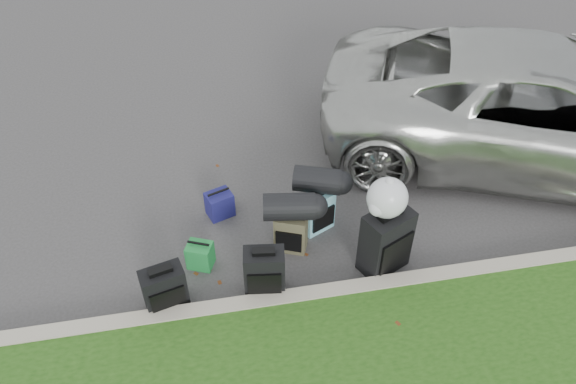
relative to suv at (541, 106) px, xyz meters
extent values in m
plane|color=#383535|center=(-3.53, -1.00, -0.81)|extent=(120.00, 120.00, 0.00)
cube|color=#9E937F|center=(-3.53, -2.00, -0.74)|extent=(120.00, 0.18, 0.15)
imported|color=#B7B7B2|center=(0.00, 0.00, 0.00)|extent=(6.45, 4.69, 1.63)
cube|color=black|center=(-5.14, -1.79, -0.53)|extent=(0.50, 0.35, 0.56)
cube|color=black|center=(-4.07, -1.78, -0.50)|extent=(0.47, 0.32, 0.63)
cube|color=#3E3B27|center=(-3.66, -1.18, -0.56)|extent=(0.43, 0.35, 0.51)
cube|color=#5E98B0|center=(-3.29, -0.91, -0.54)|extent=(0.44, 0.37, 0.55)
cube|color=black|center=(-2.67, -1.66, -0.41)|extent=(0.63, 0.53, 0.81)
cube|color=#1D8236|center=(-4.74, -1.26, -0.65)|extent=(0.35, 0.32, 0.32)
cube|color=navy|center=(-4.44, -0.46, -0.65)|extent=(0.38, 0.34, 0.34)
cylinder|color=black|center=(-3.68, -1.18, -0.15)|extent=(0.63, 0.40, 0.32)
cylinder|color=black|center=(-3.28, -0.83, -0.11)|extent=(0.63, 0.48, 0.31)
sphere|color=silver|center=(-2.71, -1.61, 0.22)|extent=(0.44, 0.44, 0.44)
camera|label=1|loc=(-4.52, -5.68, 4.20)|focal=35.00mm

